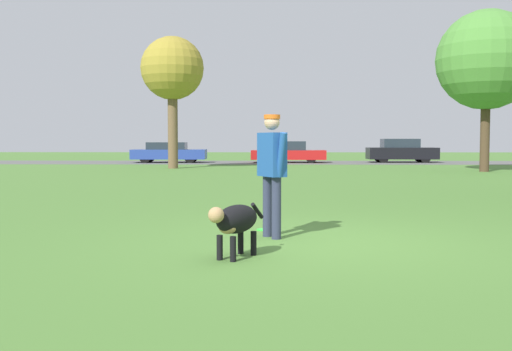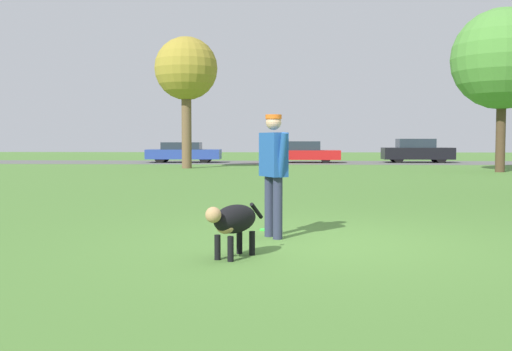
# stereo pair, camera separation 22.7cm
# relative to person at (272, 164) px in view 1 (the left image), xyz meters

# --- Properties ---
(ground_plane) EXTENTS (120.00, 120.00, 0.00)m
(ground_plane) POSITION_rel_person_xyz_m (0.51, -0.34, -1.01)
(ground_plane) COLOR #4C7A33
(far_road_strip) EXTENTS (120.00, 6.00, 0.01)m
(far_road_strip) POSITION_rel_person_xyz_m (0.51, 27.96, -1.00)
(far_road_strip) COLOR #5B5B59
(far_road_strip) RESTS_ON ground_plane
(person) EXTENTS (0.43, 0.68, 1.69)m
(person) POSITION_rel_person_xyz_m (0.00, 0.00, 0.00)
(person) COLOR #2D334C
(person) RESTS_ON ground_plane
(dog) EXTENTS (0.64, 0.98, 0.62)m
(dog) POSITION_rel_person_xyz_m (-0.42, -1.44, -0.58)
(dog) COLOR black
(dog) RESTS_ON ground_plane
(frisbee) EXTENTS (0.22, 0.22, 0.02)m
(frisbee) POSITION_rel_person_xyz_m (-0.12, 0.68, -1.00)
(frisbee) COLOR #33D838
(frisbee) RESTS_ON ground_plane
(tree_far_right) EXTENTS (4.22, 4.22, 6.87)m
(tree_far_right) POSITION_rel_person_xyz_m (9.12, 17.70, 3.73)
(tree_far_right) COLOR #4C3826
(tree_far_right) RESTS_ON ground_plane
(tree_far_left) EXTENTS (3.00, 3.00, 6.28)m
(tree_far_left) POSITION_rel_person_xyz_m (-4.74, 20.38, 3.68)
(tree_far_left) COLOR brown
(tree_far_left) RESTS_ON ground_plane
(parked_car_blue) EXTENTS (4.46, 1.90, 1.23)m
(parked_car_blue) POSITION_rel_person_xyz_m (-6.20, 27.63, -0.39)
(parked_car_blue) COLOR #284293
(parked_car_blue) RESTS_ON ground_plane
(parked_car_red) EXTENTS (4.49, 1.96, 1.29)m
(parked_car_red) POSITION_rel_person_xyz_m (0.96, 27.79, -0.38)
(parked_car_red) COLOR red
(parked_car_red) RESTS_ON ground_plane
(parked_car_black) EXTENTS (4.14, 1.71, 1.44)m
(parked_car_black) POSITION_rel_person_xyz_m (7.85, 28.28, -0.31)
(parked_car_black) COLOR black
(parked_car_black) RESTS_ON ground_plane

